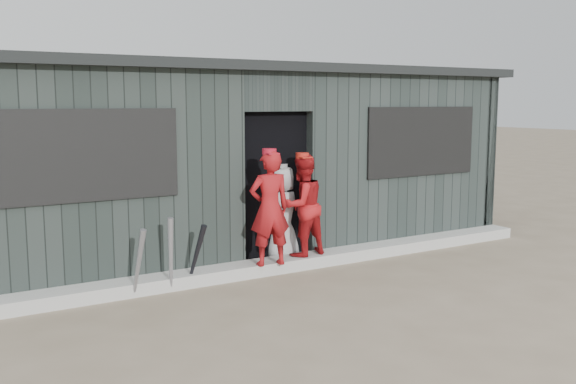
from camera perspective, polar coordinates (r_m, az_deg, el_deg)
ground at (r=6.82m, az=8.00°, el=-10.18°), size 80.00×80.00×0.00m
curb at (r=8.23m, az=-0.07°, el=-6.37°), size 8.00×0.36×0.15m
bat_left at (r=7.09m, az=-13.16°, el=-6.24°), size 0.13×0.32×0.80m
bat_mid at (r=7.26m, az=-10.39°, el=-5.55°), size 0.11×0.19×0.87m
bat_right at (r=7.44m, az=-8.17°, el=-5.62°), size 0.18×0.35×0.76m
player_red_left at (r=7.73m, az=-1.65°, el=-1.46°), size 0.55×0.40×1.39m
player_red_right at (r=8.23m, az=1.27°, el=-1.20°), size 0.69×0.57×1.30m
player_grey_back at (r=8.48m, az=-0.60°, el=-1.98°), size 0.67×0.48×1.29m
dugout at (r=9.49m, az=-5.35°, el=2.95°), size 8.30×3.30×2.62m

